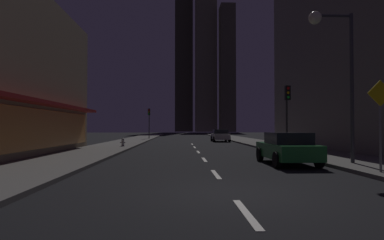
{
  "coord_description": "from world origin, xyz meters",
  "views": [
    {
      "loc": [
        -1.31,
        -8.23,
        1.67
      ],
      "look_at": [
        0.0,
        24.3,
        2.44
      ],
      "focal_mm": 30.04,
      "sensor_mm": 36.0,
      "label": 1
    }
  ],
  "objects_px": {
    "fire_hydrant_far_left": "(123,142)",
    "pedestrian_crossing_sign": "(380,118)",
    "traffic_light_far_left": "(149,117)",
    "street_lamp_right": "(333,50)",
    "car_parked_near": "(287,148)",
    "car_parked_far": "(220,135)",
    "traffic_light_near_right": "(287,103)"
  },
  "relations": [
    {
      "from": "fire_hydrant_far_left",
      "to": "pedestrian_crossing_sign",
      "type": "xyz_separation_m",
      "value": [
        11.5,
        -15.69,
        1.56
      ]
    },
    {
      "from": "traffic_light_far_left",
      "to": "street_lamp_right",
      "type": "relative_size",
      "value": 0.64
    },
    {
      "from": "car_parked_near",
      "to": "traffic_light_far_left",
      "type": "bearing_deg",
      "value": 106.63
    },
    {
      "from": "car_parked_far",
      "to": "fire_hydrant_far_left",
      "type": "bearing_deg",
      "value": -129.1
    },
    {
      "from": "fire_hydrant_far_left",
      "to": "traffic_light_far_left",
      "type": "distance_m",
      "value": 18.68
    },
    {
      "from": "traffic_light_far_left",
      "to": "pedestrian_crossing_sign",
      "type": "height_order",
      "value": "traffic_light_far_left"
    },
    {
      "from": "fire_hydrant_far_left",
      "to": "traffic_light_near_right",
      "type": "relative_size",
      "value": 0.16
    },
    {
      "from": "car_parked_near",
      "to": "fire_hydrant_far_left",
      "type": "distance_m",
      "value": 15.3
    },
    {
      "from": "traffic_light_near_right",
      "to": "pedestrian_crossing_sign",
      "type": "distance_m",
      "value": 9.23
    },
    {
      "from": "car_parked_far",
      "to": "street_lamp_right",
      "type": "distance_m",
      "value": 24.94
    },
    {
      "from": "car_parked_far",
      "to": "traffic_light_far_left",
      "type": "xyz_separation_m",
      "value": [
        -9.1,
        6.79,
        2.45
      ]
    },
    {
      "from": "traffic_light_near_right",
      "to": "traffic_light_far_left",
      "type": "xyz_separation_m",
      "value": [
        -11.0,
        25.01,
        0.0
      ]
    },
    {
      "from": "fire_hydrant_far_left",
      "to": "traffic_light_far_left",
      "type": "bearing_deg",
      "value": 88.76
    },
    {
      "from": "car_parked_near",
      "to": "traffic_light_near_right",
      "type": "xyz_separation_m",
      "value": [
        1.9,
        5.47,
        2.45
      ]
    },
    {
      "from": "car_parked_near",
      "to": "car_parked_far",
      "type": "bearing_deg",
      "value": 90.0
    },
    {
      "from": "traffic_light_far_left",
      "to": "street_lamp_right",
      "type": "xyz_separation_m",
      "value": [
        10.88,
        -31.29,
        1.87
      ]
    },
    {
      "from": "traffic_light_far_left",
      "to": "pedestrian_crossing_sign",
      "type": "distance_m",
      "value": 35.94
    },
    {
      "from": "fire_hydrant_far_left",
      "to": "street_lamp_right",
      "type": "relative_size",
      "value": 0.1
    },
    {
      "from": "car_parked_far",
      "to": "traffic_light_near_right",
      "type": "height_order",
      "value": "traffic_light_near_right"
    },
    {
      "from": "car_parked_near",
      "to": "street_lamp_right",
      "type": "bearing_deg",
      "value": -24.61
    },
    {
      "from": "traffic_light_far_left",
      "to": "car_parked_far",
      "type": "bearing_deg",
      "value": -36.72
    },
    {
      "from": "traffic_light_near_right",
      "to": "pedestrian_crossing_sign",
      "type": "xyz_separation_m",
      "value": [
        0.1,
        -9.16,
        -1.18
      ]
    },
    {
      "from": "car_parked_near",
      "to": "traffic_light_far_left",
      "type": "xyz_separation_m",
      "value": [
        -9.1,
        30.47,
        2.45
      ]
    },
    {
      "from": "fire_hydrant_far_left",
      "to": "car_parked_far",
      "type": "bearing_deg",
      "value": 50.9
    },
    {
      "from": "street_lamp_right",
      "to": "traffic_light_near_right",
      "type": "bearing_deg",
      "value": 88.9
    },
    {
      "from": "pedestrian_crossing_sign",
      "to": "traffic_light_far_left",
      "type": "bearing_deg",
      "value": 108.0
    },
    {
      "from": "car_parked_far",
      "to": "pedestrian_crossing_sign",
      "type": "height_order",
      "value": "pedestrian_crossing_sign"
    },
    {
      "from": "car_parked_near",
      "to": "pedestrian_crossing_sign",
      "type": "height_order",
      "value": "pedestrian_crossing_sign"
    },
    {
      "from": "car_parked_far",
      "to": "traffic_light_near_right",
      "type": "xyz_separation_m",
      "value": [
        1.9,
        -18.22,
        2.45
      ]
    },
    {
      "from": "traffic_light_near_right",
      "to": "traffic_light_far_left",
      "type": "bearing_deg",
      "value": 113.74
    },
    {
      "from": "car_parked_near",
      "to": "fire_hydrant_far_left",
      "type": "xyz_separation_m",
      "value": [
        -9.5,
        11.99,
        -0.29
      ]
    },
    {
      "from": "street_lamp_right",
      "to": "car_parked_far",
      "type": "bearing_deg",
      "value": 94.15
    }
  ]
}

